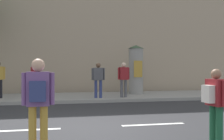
{
  "coord_description": "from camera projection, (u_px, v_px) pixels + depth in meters",
  "views": [
    {
      "loc": [
        -0.94,
        -7.13,
        1.55
      ],
      "look_at": [
        0.96,
        2.0,
        1.51
      ],
      "focal_mm": 43.57,
      "sensor_mm": 36.0,
      "label": 1
    }
  ],
  "objects": [
    {
      "name": "ground_plane",
      "position": [
        92.0,
        127.0,
        7.17
      ],
      "size": [
        80.0,
        80.0,
        0.0
      ],
      "primitive_type": "plane",
      "color": "#2B2B2D"
    },
    {
      "name": "building_backdrop",
      "position": [
        69.0,
        23.0,
        18.9
      ],
      "size": [
        36.0,
        5.0,
        9.54
      ],
      "primitive_type": "cube",
      "color": "tan",
      "rests_on": "ground_plane"
    },
    {
      "name": "sidewalk_curb",
      "position": [
        74.0,
        97.0,
        14.03
      ],
      "size": [
        36.0,
        4.0,
        0.15
      ],
      "primitive_type": "cube",
      "color": "gray",
      "rests_on": "ground_plane"
    },
    {
      "name": "pedestrian_tallest",
      "position": [
        124.0,
        77.0,
        13.31
      ],
      "size": [
        0.59,
        0.27,
        1.71
      ],
      "color": "#4C4C51",
      "rests_on": "sidewalk_curb"
    },
    {
      "name": "lane_markings",
      "position": [
        92.0,
        127.0,
        7.17
      ],
      "size": [
        25.8,
        0.16,
        0.01
      ],
      "color": "silver",
      "rests_on": "ground_plane"
    },
    {
      "name": "pedestrian_with_bag",
      "position": [
        98.0,
        77.0,
        13.05
      ],
      "size": [
        0.63,
        0.44,
        1.68
      ],
      "color": "navy",
      "rests_on": "sidewalk_curb"
    },
    {
      "name": "pedestrian_in_dark_shirt",
      "position": [
        215.0,
        99.0,
        5.64
      ],
      "size": [
        0.4,
        0.61,
        1.55
      ],
      "color": "#1E5938",
      "rests_on": "ground_plane"
    },
    {
      "name": "poster_column",
      "position": [
        136.0,
        69.0,
        15.17
      ],
      "size": [
        0.89,
        0.89,
        2.72
      ],
      "color": "gray",
      "rests_on": "sidewalk_curb"
    },
    {
      "name": "pedestrian_in_red_top",
      "position": [
        35.0,
        76.0,
        14.71
      ],
      "size": [
        0.48,
        0.42,
        1.73
      ],
      "color": "navy",
      "rests_on": "sidewalk_curb"
    },
    {
      "name": "pedestrian_in_light_jacket",
      "position": [
        38.0,
        97.0,
        4.91
      ],
      "size": [
        0.58,
        0.39,
        1.73
      ],
      "color": "#B78C33",
      "rests_on": "ground_plane"
    }
  ]
}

